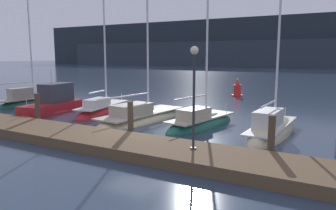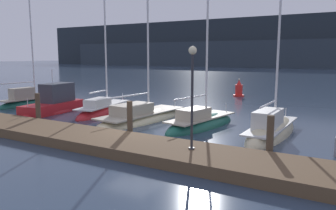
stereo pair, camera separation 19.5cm
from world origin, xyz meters
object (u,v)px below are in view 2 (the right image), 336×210
at_px(sailboat_berth_4, 141,119).
at_px(channel_buoy, 239,90).
at_px(sailboat_berth_6, 271,132).
at_px(sailboat_berth_1, 30,103).
at_px(sailboat_berth_3, 103,111).
at_px(motorboat_berth_2, 54,107).
at_px(sailboat_berth_5, 201,125).
at_px(dock_lamppost, 192,81).

distance_m(sailboat_berth_4, channel_buoy, 15.29).
height_order(sailboat_berth_6, channel_buoy, sailboat_berth_6).
relative_size(sailboat_berth_1, sailboat_berth_3, 0.97).
height_order(motorboat_berth_2, sailboat_berth_6, sailboat_berth_6).
relative_size(sailboat_berth_5, dock_lamppost, 2.07).
distance_m(sailboat_berth_3, sailboat_berth_4, 4.01).
bearing_deg(motorboat_berth_2, dock_lamppost, -20.04).
height_order(sailboat_berth_3, channel_buoy, sailboat_berth_3).
bearing_deg(dock_lamppost, sailboat_berth_5, 111.07).
height_order(sailboat_berth_3, sailboat_berth_5, sailboat_berth_3).
distance_m(sailboat_berth_1, channel_buoy, 19.57).
bearing_deg(sailboat_berth_1, sailboat_berth_3, 1.61).
bearing_deg(motorboat_berth_2, sailboat_berth_3, 23.50).
relative_size(sailboat_berth_3, dock_lamppost, 2.39).
bearing_deg(sailboat_berth_6, channel_buoy, 113.78).
distance_m(sailboat_berth_1, sailboat_berth_5, 15.68).
height_order(sailboat_berth_1, motorboat_berth_2, sailboat_berth_1).
bearing_deg(sailboat_berth_4, sailboat_berth_6, 2.09).
bearing_deg(motorboat_berth_2, sailboat_berth_6, 3.31).
relative_size(sailboat_berth_1, channel_buoy, 5.18).
bearing_deg(channel_buoy, sailboat_berth_3, -110.36).
relative_size(sailboat_berth_1, sailboat_berth_4, 0.81).
bearing_deg(dock_lamppost, motorboat_berth_2, 159.96).
xyz_separation_m(motorboat_berth_2, sailboat_berth_6, (15.30, 0.88, -0.24)).
height_order(motorboat_berth_2, sailboat_berth_4, sailboat_berth_4).
bearing_deg(channel_buoy, motorboat_berth_2, -118.89).
bearing_deg(sailboat_berth_6, sailboat_berth_1, 178.90).
relative_size(sailboat_berth_1, motorboat_berth_2, 1.66).
bearing_deg(sailboat_berth_1, channel_buoy, 48.02).
bearing_deg(motorboat_berth_2, channel_buoy, 61.11).
bearing_deg(sailboat_berth_4, sailboat_berth_3, 167.24).
xyz_separation_m(sailboat_berth_4, sailboat_berth_6, (7.98, 0.29, 0.00)).
relative_size(sailboat_berth_5, sailboat_berth_6, 0.78).
distance_m(motorboat_berth_2, sailboat_berth_3, 3.72).
bearing_deg(dock_lamppost, sailboat_berth_4, 138.31).
relative_size(sailboat_berth_4, sailboat_berth_5, 1.38).
bearing_deg(sailboat_berth_3, dock_lamppost, -32.36).
bearing_deg(channel_buoy, sailboat_berth_5, -80.21).
xyz_separation_m(sailboat_berth_4, dock_lamppost, (6.21, -5.53, 2.99)).
bearing_deg(sailboat_berth_4, channel_buoy, 84.73).
bearing_deg(sailboat_berth_5, dock_lamppost, -68.93).
distance_m(sailboat_berth_1, sailboat_berth_3, 7.77).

